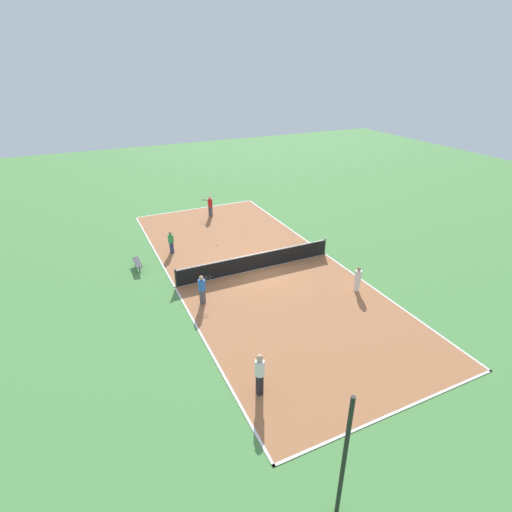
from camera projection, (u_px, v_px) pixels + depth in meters
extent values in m
plane|color=#518E47|center=(256.00, 270.00, 23.58)|extent=(80.00, 80.00, 0.00)
cube|color=#AD6B42|center=(256.00, 269.00, 23.57)|extent=(9.86, 23.50, 0.02)
cube|color=white|center=(325.00, 254.00, 25.42)|extent=(0.10, 23.50, 0.00)
cube|color=white|center=(175.00, 287.00, 21.72)|extent=(0.10, 23.50, 0.00)
cube|color=white|center=(196.00, 209.00, 33.06)|extent=(9.86, 0.10, 0.00)
cube|color=white|center=(396.00, 412.00, 14.08)|extent=(9.86, 0.10, 0.00)
cube|color=white|center=(256.00, 269.00, 23.57)|extent=(9.86, 0.10, 0.00)
cylinder|color=black|center=(325.00, 246.00, 25.14)|extent=(0.10, 0.10, 1.08)
cylinder|color=black|center=(176.00, 278.00, 21.51)|extent=(0.10, 0.10, 1.08)
cube|color=black|center=(256.00, 262.00, 23.34)|extent=(9.56, 0.03, 1.03)
cube|color=white|center=(256.00, 254.00, 23.12)|extent=(9.56, 0.04, 0.06)
cube|color=#333338|center=(137.00, 262.00, 23.48)|extent=(0.36, 1.49, 0.04)
cylinder|color=#4C4C51|center=(136.00, 262.00, 24.07)|extent=(0.08, 0.08, 0.41)
cylinder|color=#4C4C51|center=(140.00, 270.00, 23.10)|extent=(0.08, 0.08, 0.41)
cube|color=black|center=(260.00, 384.00, 14.66)|extent=(0.21, 0.26, 0.90)
cylinder|color=white|center=(260.00, 368.00, 14.32)|extent=(0.37, 0.37, 0.63)
sphere|color=tan|center=(260.00, 358.00, 14.12)|extent=(0.27, 0.27, 0.27)
cube|color=#4C4C51|center=(203.00, 296.00, 20.14)|extent=(0.32, 0.31, 0.79)
cylinder|color=blue|center=(202.00, 285.00, 19.84)|extent=(0.51, 0.51, 0.56)
sphere|color=tan|center=(201.00, 278.00, 19.67)|extent=(0.24, 0.24, 0.24)
cylinder|color=#262626|center=(205.00, 280.00, 20.04)|extent=(0.24, 0.20, 0.03)
torus|color=black|center=(208.00, 277.00, 20.26)|extent=(0.43, 0.43, 0.02)
cube|color=white|center=(357.00, 285.00, 21.24)|extent=(0.25, 0.29, 0.71)
cylinder|color=silver|center=(358.00, 275.00, 20.97)|extent=(0.43, 0.43, 0.50)
sphere|color=#A87A56|center=(359.00, 269.00, 20.81)|extent=(0.21, 0.21, 0.21)
cube|color=#4C4C51|center=(211.00, 211.00, 31.27)|extent=(0.31, 0.32, 0.83)
cylinder|color=red|center=(210.00, 203.00, 30.96)|extent=(0.51, 0.51, 0.58)
sphere|color=beige|center=(210.00, 198.00, 30.77)|extent=(0.25, 0.25, 0.25)
cylinder|color=#262626|center=(206.00, 200.00, 31.02)|extent=(0.20, 0.24, 0.03)
torus|color=black|center=(203.00, 200.00, 31.13)|extent=(0.43, 0.43, 0.02)
cube|color=navy|center=(172.00, 247.00, 25.44)|extent=(0.21, 0.26, 0.72)
cylinder|color=green|center=(171.00, 239.00, 25.17)|extent=(0.38, 0.38, 0.50)
sphere|color=#A87A56|center=(170.00, 233.00, 25.01)|extent=(0.22, 0.22, 0.22)
sphere|color=#CCE033|center=(241.00, 231.00, 28.66)|extent=(0.07, 0.07, 0.07)
sphere|color=#CCE033|center=(150.00, 218.00, 31.02)|extent=(0.07, 0.07, 0.07)
sphere|color=#CCE033|center=(241.00, 278.00, 22.59)|extent=(0.07, 0.07, 0.07)
sphere|color=#CCE033|center=(217.00, 245.00, 26.52)|extent=(0.07, 0.07, 0.07)
cylinder|color=black|center=(344.00, 460.00, 10.02)|extent=(0.12, 0.12, 4.32)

